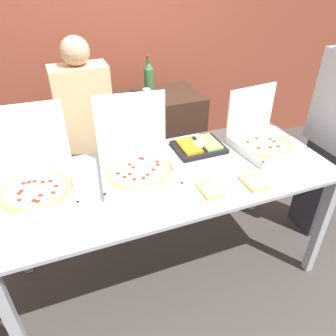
{
  "coord_description": "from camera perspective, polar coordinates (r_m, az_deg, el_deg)",
  "views": [
    {
      "loc": [
        -0.62,
        -1.6,
        2.12
      ],
      "look_at": [
        0.0,
        0.0,
        0.97
      ],
      "focal_mm": 35.0,
      "sensor_mm": 36.0,
      "label": 1
    }
  ],
  "objects": [
    {
      "name": "brick_wall_behind",
      "position": [
        3.44,
        -11.12,
        21.15
      ],
      "size": [
        10.0,
        0.06,
        2.8
      ],
      "color": "brown",
      "rests_on": "ground_plane"
    },
    {
      "name": "paper_plate_front_center",
      "position": [
        2.07,
        14.68,
        -2.58
      ],
      "size": [
        0.25,
        0.25,
        0.03
      ],
      "color": "white",
      "rests_on": "buffet_table"
    },
    {
      "name": "soda_can_silver",
      "position": [
        2.77,
        -3.72,
        12.4
      ],
      "size": [
        0.07,
        0.07,
        0.12
      ],
      "color": "silver",
      "rests_on": "sideboard_podium"
    },
    {
      "name": "person_guest_cap",
      "position": [
        2.64,
        -13.62,
        4.4
      ],
      "size": [
        0.4,
        0.22,
        1.66
      ],
      "rotation": [
        0.0,
        0.0,
        3.14
      ],
      "color": "slate",
      "rests_on": "ground_plane"
    },
    {
      "name": "ground_plane",
      "position": [
        2.73,
        -0.0,
        -17.15
      ],
      "size": [
        16.0,
        16.0,
        0.0
      ],
      "primitive_type": "plane",
      "color": "#423D38"
    },
    {
      "name": "veggie_tray",
      "position": [
        2.37,
        5.39,
        3.78
      ],
      "size": [
        0.35,
        0.28,
        0.05
      ],
      "color": "black",
      "rests_on": "buffet_table"
    },
    {
      "name": "pizza_box_near_left",
      "position": [
        2.1,
        -5.53,
        1.47
      ],
      "size": [
        0.52,
        0.54,
        0.46
      ],
      "rotation": [
        0.0,
        0.0,
        -0.13
      ],
      "color": "white",
      "rests_on": "buffet_table"
    },
    {
      "name": "pizza_box_far_right",
      "position": [
        2.09,
        -22.47,
        -1.48
      ],
      "size": [
        0.49,
        0.51,
        0.47
      ],
      "rotation": [
        0.0,
        0.0,
        -0.04
      ],
      "color": "white",
      "rests_on": "buffet_table"
    },
    {
      "name": "soda_bottle",
      "position": [
        2.9,
        -3.35,
        15.26
      ],
      "size": [
        0.08,
        0.08,
        0.35
      ],
      "color": "#2D6638",
      "rests_on": "sideboard_podium"
    },
    {
      "name": "buffet_table",
      "position": [
        2.16,
        -0.0,
        -3.52
      ],
      "size": [
        2.16,
        0.89,
        0.92
      ],
      "color": "#A8AAB2",
      "rests_on": "ground_plane"
    },
    {
      "name": "paper_plate_front_right",
      "position": [
        1.96,
        7.35,
        -3.86
      ],
      "size": [
        0.23,
        0.23,
        0.03
      ],
      "color": "white",
      "rests_on": "buffet_table"
    },
    {
      "name": "person_guest_plaid",
      "position": [
        2.84,
        26.91,
        5.05
      ],
      "size": [
        0.22,
        0.4,
        1.76
      ],
      "rotation": [
        0.0,
        0.0,
        1.57
      ],
      "color": "#2D2D38",
      "rests_on": "ground_plane"
    },
    {
      "name": "pizza_box_near_right",
      "position": [
        2.46,
        16.04,
        5.16
      ],
      "size": [
        0.44,
        0.46,
        0.4
      ],
      "rotation": [
        0.0,
        0.0,
        0.1
      ],
      "color": "white",
      "rests_on": "buffet_table"
    },
    {
      "name": "sideboard_podium",
      "position": [
        3.19,
        -1.47,
        3.81
      ],
      "size": [
        0.74,
        0.52,
        1.05
      ],
      "color": "#382319",
      "rests_on": "ground_plane"
    }
  ]
}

